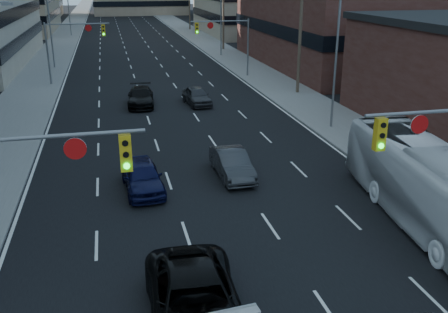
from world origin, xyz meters
The scene contains 20 objects.
road_surface centered at (0.00, 130.00, 0.01)m, with size 18.00×300.00×0.02m, color black.
sidewalk_left centered at (-11.50, 130.00, 0.07)m, with size 5.00×300.00×0.15m, color slate.
sidewalk_right centered at (11.50, 130.00, 0.07)m, with size 5.00×300.00×0.15m, color slate.
storefront_right_mid centered at (24.00, 50.00, 4.50)m, with size 20.00×30.00×9.00m, color #472119.
signal_near_left centered at (-7.45, 8.00, 4.33)m, with size 6.59×0.33×6.00m.
signal_far_left centered at (-7.68, 45.00, 4.30)m, with size 6.09×0.33×6.00m.
signal_far_right centered at (7.68, 45.00, 4.30)m, with size 6.09×0.33×6.00m.
utility_pole_block centered at (12.20, 36.00, 5.78)m, with size 2.20×0.28×11.00m.
utility_pole_midblock centered at (12.20, 66.00, 5.78)m, with size 2.20×0.28×11.00m.
utility_pole_distant centered at (12.20, 96.00, 5.78)m, with size 2.20×0.28×11.00m.
streetlight_left_mid centered at (-10.34, 55.00, 5.05)m, with size 2.03×0.22×9.00m.
streetlight_left_far centered at (-10.34, 90.00, 5.05)m, with size 2.03×0.22×9.00m.
streetlight_right_near centered at (10.34, 25.00, 5.05)m, with size 2.03×0.22×9.00m.
streetlight_right_far centered at (10.34, 60.00, 5.05)m, with size 2.03×0.22×9.00m.
black_pickup centered at (-2.42, 6.27, 0.84)m, with size 2.80×6.08×1.69m, color black.
transit_bus centered at (8.40, 10.67, 1.72)m, with size 2.89×12.33×3.44m, color silver.
sedan_blue centered at (-3.18, 17.05, 0.76)m, with size 1.80×4.47×1.52m, color black.
sedan_grey_center centered at (1.57, 17.85, 0.72)m, with size 1.53×4.40×1.45m, color #2F2F31.
sedan_black_far centered at (-2.00, 34.67, 0.74)m, with size 2.08×5.11×1.48m, color black.
sedan_grey_right centered at (2.56, 34.01, 0.74)m, with size 1.74×4.33×1.48m, color #313134.
Camera 1 is at (-4.40, -6.05, 9.99)m, focal length 40.00 mm.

